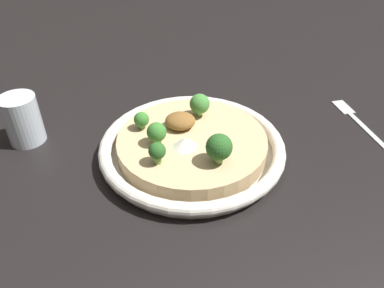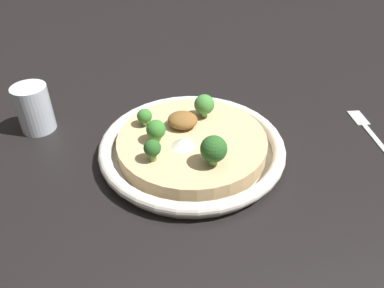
{
  "view_description": "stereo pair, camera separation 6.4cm",
  "coord_description": "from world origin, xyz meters",
  "px_view_note": "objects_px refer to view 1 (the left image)",
  "views": [
    {
      "loc": [
        -0.01,
        0.51,
        0.41
      ],
      "look_at": [
        0.0,
        0.0,
        0.02
      ],
      "focal_mm": 35.0,
      "sensor_mm": 36.0,
      "label": 1
    },
    {
      "loc": [
        -0.07,
        0.5,
        0.41
      ],
      "look_at": [
        0.0,
        0.0,
        0.02
      ],
      "focal_mm": 35.0,
      "sensor_mm": 36.0,
      "label": 2
    }
  ],
  "objects_px": {
    "fork_utensil": "(354,117)",
    "broccoli_front": "(200,104)",
    "risotto_bowl": "(192,146)",
    "drinking_glass": "(23,120)",
    "broccoli_right": "(157,133)",
    "broccoli_back_right": "(157,152)",
    "broccoli_back": "(219,147)",
    "broccoli_front_right": "(142,120)"
  },
  "relations": [
    {
      "from": "broccoli_back_right",
      "to": "broccoli_front_right",
      "type": "bearing_deg",
      "value": -69.0
    },
    {
      "from": "broccoli_front",
      "to": "fork_utensil",
      "type": "distance_m",
      "value": 0.32
    },
    {
      "from": "broccoli_front_right",
      "to": "broccoli_right",
      "type": "relative_size",
      "value": 0.81
    },
    {
      "from": "broccoli_front_right",
      "to": "broccoli_right",
      "type": "xyz_separation_m",
      "value": [
        -0.03,
        0.04,
        0.0
      ]
    },
    {
      "from": "broccoli_front",
      "to": "fork_utensil",
      "type": "height_order",
      "value": "broccoli_front"
    },
    {
      "from": "broccoli_right",
      "to": "broccoli_front",
      "type": "bearing_deg",
      "value": -129.49
    },
    {
      "from": "broccoli_front_right",
      "to": "drinking_glass",
      "type": "distance_m",
      "value": 0.21
    },
    {
      "from": "broccoli_front",
      "to": "broccoli_back",
      "type": "distance_m",
      "value": 0.13
    },
    {
      "from": "risotto_bowl",
      "to": "drinking_glass",
      "type": "xyz_separation_m",
      "value": [
        0.3,
        -0.04,
        0.03
      ]
    },
    {
      "from": "broccoli_right",
      "to": "risotto_bowl",
      "type": "bearing_deg",
      "value": -162.86
    },
    {
      "from": "broccoli_right",
      "to": "fork_utensil",
      "type": "height_order",
      "value": "broccoli_right"
    },
    {
      "from": "broccoli_back",
      "to": "fork_utensil",
      "type": "height_order",
      "value": "broccoli_back"
    },
    {
      "from": "fork_utensil",
      "to": "broccoli_front",
      "type": "bearing_deg",
      "value": 86.57
    },
    {
      "from": "risotto_bowl",
      "to": "broccoli_front_right",
      "type": "bearing_deg",
      "value": -16.18
    },
    {
      "from": "drinking_glass",
      "to": "broccoli_back_right",
      "type": "bearing_deg",
      "value": 156.93
    },
    {
      "from": "risotto_bowl",
      "to": "fork_utensil",
      "type": "height_order",
      "value": "risotto_bowl"
    },
    {
      "from": "risotto_bowl",
      "to": "broccoli_back_right",
      "type": "xyz_separation_m",
      "value": [
        0.05,
        0.07,
        0.04
      ]
    },
    {
      "from": "broccoli_back_right",
      "to": "fork_utensil",
      "type": "height_order",
      "value": "broccoli_back_right"
    },
    {
      "from": "broccoli_back",
      "to": "drinking_glass",
      "type": "xyz_separation_m",
      "value": [
        0.34,
        -0.1,
        -0.02
      ]
    },
    {
      "from": "risotto_bowl",
      "to": "broccoli_right",
      "type": "distance_m",
      "value": 0.07
    },
    {
      "from": "broccoli_back",
      "to": "broccoli_back_right",
      "type": "xyz_separation_m",
      "value": [
        0.09,
        0.0,
        -0.01
      ]
    },
    {
      "from": "broccoli_front_right",
      "to": "broccoli_back",
      "type": "relative_size",
      "value": 0.64
    },
    {
      "from": "broccoli_front_right",
      "to": "fork_utensil",
      "type": "distance_m",
      "value": 0.42
    },
    {
      "from": "broccoli_front_right",
      "to": "fork_utensil",
      "type": "relative_size",
      "value": 0.19
    },
    {
      "from": "broccoli_back_right",
      "to": "broccoli_front",
      "type": "bearing_deg",
      "value": -115.61
    },
    {
      "from": "broccoli_front",
      "to": "broccoli_back_right",
      "type": "distance_m",
      "value": 0.15
    },
    {
      "from": "fork_utensil",
      "to": "broccoli_back_right",
      "type": "bearing_deg",
      "value": 103.31
    },
    {
      "from": "broccoli_front",
      "to": "broccoli_right",
      "type": "height_order",
      "value": "broccoli_front"
    },
    {
      "from": "risotto_bowl",
      "to": "drinking_glass",
      "type": "bearing_deg",
      "value": -7.39
    },
    {
      "from": "risotto_bowl",
      "to": "drinking_glass",
      "type": "distance_m",
      "value": 0.3
    },
    {
      "from": "broccoli_front",
      "to": "risotto_bowl",
      "type": "bearing_deg",
      "value": 79.34
    },
    {
      "from": "risotto_bowl",
      "to": "drinking_glass",
      "type": "height_order",
      "value": "drinking_glass"
    },
    {
      "from": "risotto_bowl",
      "to": "broccoli_front",
      "type": "xyz_separation_m",
      "value": [
        -0.01,
        -0.07,
        0.04
      ]
    },
    {
      "from": "risotto_bowl",
      "to": "fork_utensil",
      "type": "distance_m",
      "value": 0.34
    },
    {
      "from": "risotto_bowl",
      "to": "fork_utensil",
      "type": "bearing_deg",
      "value": -159.19
    },
    {
      "from": "broccoli_front_right",
      "to": "fork_utensil",
      "type": "bearing_deg",
      "value": -166.65
    },
    {
      "from": "broccoli_right",
      "to": "broccoli_back_right",
      "type": "relative_size",
      "value": 1.06
    },
    {
      "from": "broccoli_back_right",
      "to": "fork_utensil",
      "type": "bearing_deg",
      "value": -153.1
    },
    {
      "from": "broccoli_front",
      "to": "broccoli_back_right",
      "type": "height_order",
      "value": "broccoli_front"
    },
    {
      "from": "drinking_glass",
      "to": "broccoli_right",
      "type": "bearing_deg",
      "value": 166.93
    },
    {
      "from": "broccoli_front_right",
      "to": "broccoli_right",
      "type": "height_order",
      "value": "broccoli_right"
    },
    {
      "from": "broccoli_right",
      "to": "fork_utensil",
      "type": "bearing_deg",
      "value": -159.73
    }
  ]
}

